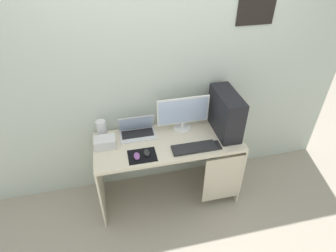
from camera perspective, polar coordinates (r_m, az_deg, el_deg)
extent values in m
plane|color=#9E9384|center=(3.32, 0.00, -13.31)|extent=(8.00, 8.00, 0.00)
cube|color=beige|center=(2.76, -1.57, 9.92)|extent=(4.00, 0.04, 2.60)
cube|color=black|center=(2.83, 17.43, 21.46)|extent=(0.36, 0.01, 0.26)
cube|color=beige|center=(2.79, 0.00, -3.26)|extent=(1.45, 0.59, 0.03)
cube|color=beige|center=(3.02, -13.57, -10.73)|extent=(0.02, 0.59, 0.74)
cube|color=beige|center=(3.24, 12.51, -6.64)|extent=(0.02, 0.59, 0.74)
cube|color=beige|center=(2.95, 11.01, -10.57)|extent=(0.40, 0.01, 0.59)
cube|color=black|center=(2.84, 11.60, 2.58)|extent=(0.20, 0.49, 0.43)
cylinder|color=white|center=(2.94, 2.89, -0.35)|extent=(0.18, 0.18, 0.01)
cylinder|color=white|center=(2.91, 2.91, 0.26)|extent=(0.04, 0.04, 0.07)
cube|color=white|center=(2.80, 3.07, 3.11)|extent=(0.53, 0.02, 0.29)
cube|color=#B2C6EA|center=(2.79, 3.13, 3.00)|extent=(0.50, 0.00, 0.26)
cube|color=silver|center=(2.85, -6.13, -1.84)|extent=(0.36, 0.21, 0.01)
cube|color=black|center=(2.86, -6.18, -1.51)|extent=(0.32, 0.13, 0.00)
cube|color=silver|center=(2.84, -6.45, 0.63)|extent=(0.36, 0.08, 0.20)
cube|color=#ADC1E5|center=(2.84, -6.43, 0.51)|extent=(0.33, 0.07, 0.17)
cylinder|color=silver|center=(2.85, -13.28, -0.60)|extent=(0.10, 0.10, 0.18)
cube|color=silver|center=(2.75, -12.62, -3.24)|extent=(0.20, 0.14, 0.10)
cube|color=#232326|center=(2.69, 5.26, -4.43)|extent=(0.42, 0.14, 0.02)
cube|color=black|center=(2.62, -5.24, -6.01)|extent=(0.26, 0.20, 0.00)
ellipsoid|color=#232326|center=(2.62, -4.32, -5.42)|extent=(0.06, 0.10, 0.03)
ellipsoid|color=#8C4C99|center=(2.59, -6.32, -6.07)|extent=(0.06, 0.10, 0.03)
cube|color=#232326|center=(2.76, 9.81, -3.84)|extent=(0.07, 0.13, 0.01)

